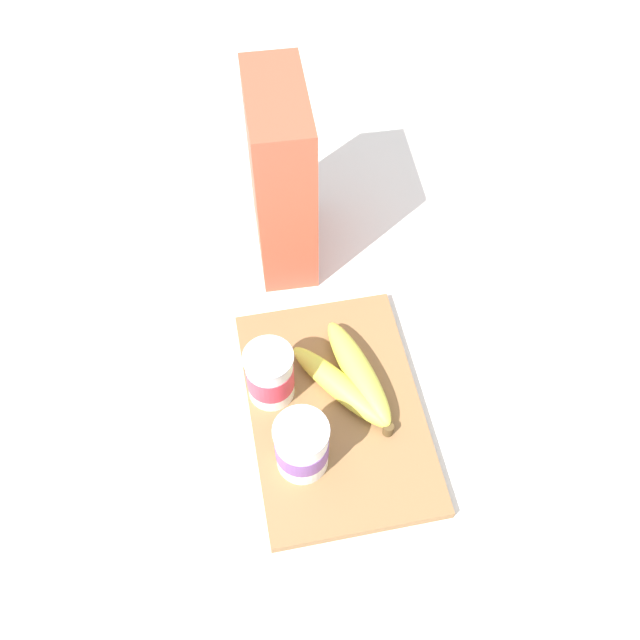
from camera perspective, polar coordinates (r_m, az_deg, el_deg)
name	(u,v)px	position (r m, az deg, el deg)	size (l,w,h in m)	color
ground_plane	(335,412)	(0.94, 1.24, -7.45)	(2.40, 2.40, 0.00)	silver
cutting_board	(335,409)	(0.94, 1.25, -7.25)	(0.34, 0.22, 0.01)	olive
cereal_box	(281,177)	(1.01, -3.18, 11.44)	(0.18, 0.08, 0.28)	#D85138
yogurt_cup_front	(302,446)	(0.86, -1.48, -10.17)	(0.07, 0.07, 0.09)	white
yogurt_cup_back	(270,375)	(0.91, -4.07, -4.43)	(0.06, 0.06, 0.09)	white
banana_bunch	(351,378)	(0.93, 2.49, -4.74)	(0.18, 0.13, 0.04)	#E0DF4C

